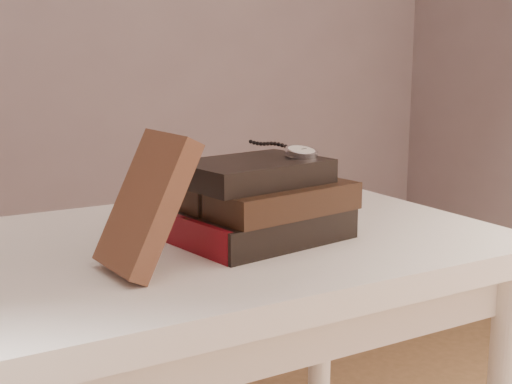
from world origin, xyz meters
TOP-DOWN VIEW (x-y plane):
  - table at (0.00, 0.35)m, footprint 1.00×0.60m
  - book_stack at (0.12, 0.29)m, footprint 0.27×0.20m
  - journal at (-0.09, 0.24)m, footprint 0.12×0.12m
  - pocket_watch at (0.18, 0.30)m, footprint 0.06×0.16m
  - eyeglasses at (0.02, 0.36)m, footprint 0.12×0.13m

SIDE VIEW (x-z plane):
  - table at x=0.00m, z-range 0.28..1.03m
  - book_stack at x=0.12m, z-range 0.75..0.87m
  - eyeglasses at x=0.02m, z-range 0.80..0.84m
  - journal at x=-0.09m, z-range 0.75..0.93m
  - pocket_watch at x=0.18m, z-range 0.87..0.89m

